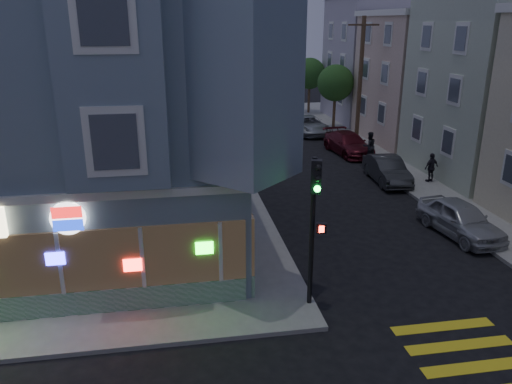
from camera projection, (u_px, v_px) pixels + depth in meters
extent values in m
cube|color=gray|center=(499.00, 143.00, 37.63)|extent=(24.00, 42.00, 0.15)
cube|color=gray|center=(52.00, 103.00, 20.07)|extent=(14.00, 14.00, 11.00)
cube|color=silver|center=(58.00, 143.00, 20.60)|extent=(14.30, 14.30, 0.25)
cube|color=#196B33|center=(25.00, 307.00, 15.15)|extent=(13.60, 0.12, 0.80)
cube|color=#382B1E|center=(18.00, 266.00, 14.70)|extent=(13.60, 0.10, 2.00)
cylinder|color=white|center=(68.00, 218.00, 14.40)|extent=(1.00, 0.12, 1.00)
cube|color=#BAA390|center=(450.00, 79.00, 37.46)|extent=(12.00, 8.60, 9.00)
cube|color=#A69FAF|center=(399.00, 60.00, 45.61)|extent=(12.00, 8.60, 10.50)
cylinder|color=#4C3826|center=(360.00, 83.00, 35.35)|extent=(0.30, 0.30, 9.00)
cube|color=#4C3826|center=(364.00, 25.00, 34.08)|extent=(2.20, 0.12, 0.12)
cylinder|color=#4C3826|center=(334.00, 110.00, 41.92)|extent=(0.24, 0.24, 3.20)
sphere|color=#1B4E1C|center=(335.00, 83.00, 41.20)|extent=(3.00, 3.00, 3.00)
cylinder|color=#4C3826|center=(309.00, 96.00, 49.38)|extent=(0.24, 0.24, 3.20)
sphere|color=#1B4E1C|center=(310.00, 73.00, 48.66)|extent=(3.00, 3.00, 3.00)
imported|color=black|center=(369.00, 146.00, 32.48)|extent=(1.00, 0.83, 1.86)
imported|color=#26232C|center=(431.00, 167.00, 28.11)|extent=(1.04, 0.70, 1.65)
imported|color=#B6B9BE|center=(460.00, 219.00, 21.38)|extent=(2.29, 4.63, 1.52)
imported|color=#313335|center=(387.00, 170.00, 28.53)|extent=(1.84, 4.56, 1.47)
imported|color=#58141F|center=(348.00, 144.00, 34.61)|extent=(2.61, 5.29, 1.48)
imported|color=#A7ADB1|center=(308.00, 125.00, 40.82)|extent=(2.78, 5.39, 1.45)
cylinder|color=black|center=(312.00, 233.00, 15.39)|extent=(0.16, 0.16, 4.86)
cube|color=black|center=(316.00, 177.00, 14.58)|extent=(0.38, 0.35, 1.02)
sphere|color=black|center=(318.00, 168.00, 14.33)|extent=(0.19, 0.19, 0.19)
sphere|color=black|center=(318.00, 178.00, 14.43)|extent=(0.19, 0.19, 0.19)
sphere|color=#19F23F|center=(317.00, 189.00, 14.54)|extent=(0.19, 0.19, 0.19)
cube|color=black|center=(321.00, 228.00, 15.19)|extent=(0.35, 0.28, 0.31)
cube|color=#FF2614|center=(322.00, 229.00, 15.09)|extent=(0.21, 0.02, 0.21)
cylinder|color=white|center=(398.00, 171.00, 29.14)|extent=(0.26, 0.26, 0.66)
sphere|color=white|center=(399.00, 165.00, 29.01)|extent=(0.29, 0.29, 0.29)
cylinder|color=white|center=(398.00, 170.00, 29.12)|extent=(0.49, 0.13, 0.13)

